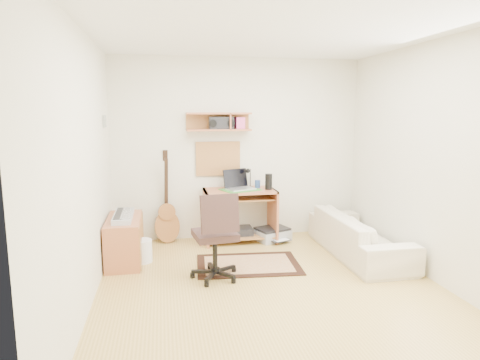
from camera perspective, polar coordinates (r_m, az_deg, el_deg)
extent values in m
cube|color=tan|center=(4.55, 4.41, -14.67)|extent=(3.60, 4.00, 0.01)
cube|color=white|center=(4.23, 4.88, 19.65)|extent=(3.60, 4.00, 0.01)
cube|color=silver|center=(6.14, -0.25, 4.21)|extent=(3.60, 0.01, 2.60)
cube|color=silver|center=(4.12, -20.42, 1.15)|extent=(0.01, 4.00, 2.60)
cube|color=silver|center=(4.98, 25.13, 2.16)|extent=(0.01, 4.00, 2.60)
cube|color=#B96841|center=(5.95, -2.90, 7.89)|extent=(0.90, 0.25, 0.26)
cube|color=tan|center=(6.09, -2.99, 2.92)|extent=(0.64, 0.03, 0.49)
cube|color=#4C8CBF|center=(5.56, -17.87, 7.58)|extent=(0.02, 0.20, 0.15)
cylinder|color=black|center=(5.96, 3.90, -0.23)|extent=(0.10, 0.10, 0.22)
cylinder|color=#2C4986|center=(6.08, 2.39, -0.55)|extent=(0.08, 0.08, 0.11)
cube|color=black|center=(5.95, -2.56, 7.70)|extent=(0.34, 0.16, 0.17)
cube|color=#CEBB8A|center=(5.21, 1.12, -11.34)|extent=(1.29, 0.91, 0.02)
cube|color=#B96841|center=(5.43, -15.37, -7.83)|extent=(0.40, 0.90, 0.55)
cube|color=#B2B5BA|center=(5.35, -15.51, -4.70)|extent=(0.22, 0.70, 0.06)
cylinder|color=white|center=(5.40, -13.05, -9.34)|extent=(0.31, 0.31, 0.28)
cube|color=#A5A8AA|center=(6.16, 4.37, -7.34)|extent=(0.55, 0.49, 0.17)
imported|color=beige|center=(5.67, 15.82, -6.28)|extent=(0.53, 1.82, 0.71)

